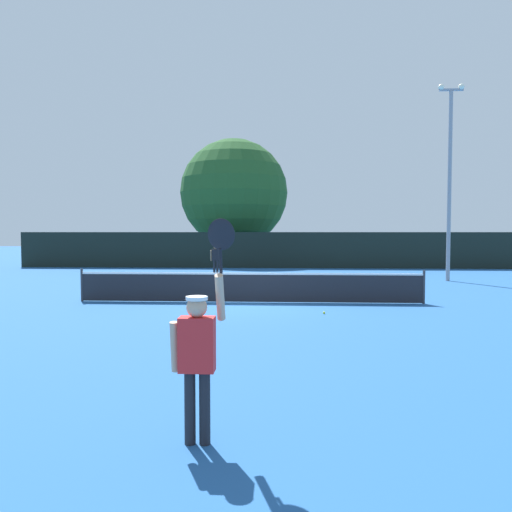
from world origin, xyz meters
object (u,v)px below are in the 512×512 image
light_pole (450,171)px  parked_car_mid (364,252)px  player_serving (198,347)px  tennis_ball (324,313)px  parked_car_near (164,251)px  large_tree (234,193)px  player_receiving (216,257)px

light_pole → parked_car_mid: light_pole is taller
player_serving → parked_car_mid: size_ratio=0.57×
tennis_ball → parked_car_near: bearing=112.9°
parked_car_mid → large_tree: bearing=179.4°
light_pole → large_tree: size_ratio=1.00×
player_serving → player_receiving: size_ratio=1.52×
tennis_ball → parked_car_near: 26.58m
player_serving → parked_car_near: (-8.29, 33.16, -0.28)m
tennis_ball → light_pole: 12.79m
light_pole → parked_car_mid: (-1.79, 13.16, -4.31)m
player_receiving → parked_car_near: parked_car_near is taller
player_receiving → tennis_ball: size_ratio=23.57×
player_receiving → tennis_ball: bearing=111.3°
player_serving → tennis_ball: (2.05, 8.68, -1.02)m
player_serving → parked_car_near: size_ratio=0.58×
parked_car_near → parked_car_mid: 15.13m
player_serving → tennis_ball: size_ratio=35.83×
player_receiving → large_tree: bearing=-89.4°
parked_car_near → parked_car_mid: (15.06, -1.53, 0.00)m
player_receiving → light_pole: (11.11, -2.01, 4.11)m
player_receiving → parked_car_mid: parked_car_mid is taller
player_receiving → light_pole: bearing=169.8°
player_receiving → tennis_ball: 12.69m
tennis_ball → light_pole: bearing=56.4°
player_receiving → tennis_ball: player_receiving is taller
light_pole → player_receiving: bearing=169.8°
light_pole → large_tree: light_pole is taller
large_tree → parked_car_near: large_tree is taller
large_tree → parked_car_mid: (9.45, 0.12, -4.34)m
player_receiving → parked_car_near: 13.93m
tennis_ball → light_pole: (6.51, 9.78, 5.05)m
player_serving → parked_car_mid: (6.77, 31.63, -0.28)m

